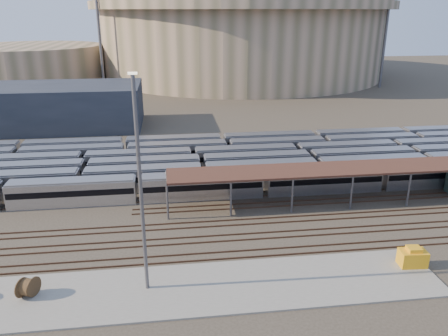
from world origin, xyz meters
TOP-DOWN VIEW (x-y plane):
  - ground at (0.00, 0.00)m, footprint 420.00×420.00m
  - apron at (-5.00, -15.00)m, footprint 50.00×9.00m
  - subway_trains at (0.85, 18.50)m, footprint 122.00×23.90m
  - inspection_shed at (22.00, 4.00)m, footprint 60.30×6.00m
  - empty_tracks at (0.00, -5.00)m, footprint 170.00×9.62m
  - stadium at (25.00, 140.00)m, footprint 124.00×124.00m
  - secondary_arena at (-60.00, 130.00)m, footprint 56.00×56.00m
  - service_building at (-35.00, 55.00)m, footprint 42.00×20.00m
  - floodlight_0 at (-30.00, 110.00)m, footprint 4.00×1.00m
  - floodlight_2 at (70.00, 100.00)m, footprint 4.00×1.00m
  - floodlight_3 at (-10.00, 160.00)m, footprint 4.00×1.00m
  - cable_reel_east at (-21.66, -14.23)m, footprint 1.85×2.30m
  - yard_light_pole at (-10.20, -14.34)m, footprint 0.81×0.36m
  - yellow_equipment at (18.50, -13.86)m, footprint 2.99×2.00m

SIDE VIEW (x-z plane):
  - ground at x=0.00m, z-range 0.00..0.00m
  - empty_tracks at x=0.00m, z-range 0.00..0.18m
  - apron at x=-5.00m, z-range 0.00..0.20m
  - yellow_equipment at x=18.50m, z-range 0.20..1.99m
  - cable_reel_east at x=-21.66m, z-range 0.20..2.22m
  - subway_trains at x=0.85m, z-range 0.00..3.60m
  - inspection_shed at x=22.00m, z-range 2.33..7.63m
  - service_building at x=-35.00m, z-range 0.00..10.00m
  - secondary_arena at x=-60.00m, z-range 0.00..14.00m
  - yard_light_pole at x=-10.20m, z-range 0.28..21.79m
  - stadium at x=25.00m, z-range 0.22..32.72m
  - floodlight_0 at x=-30.00m, z-range 1.45..39.85m
  - floodlight_2 at x=70.00m, z-range 1.45..39.85m
  - floodlight_3 at x=-10.00m, z-range 1.45..39.85m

